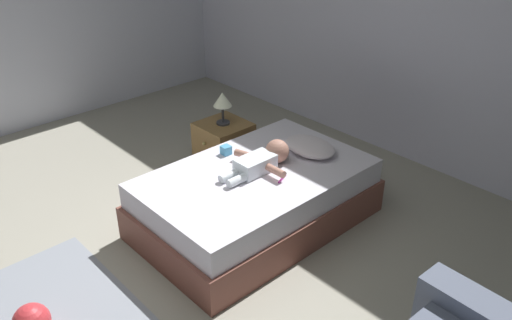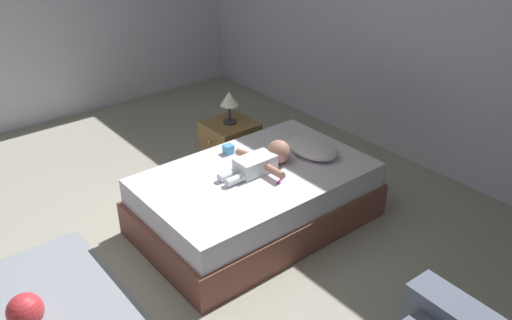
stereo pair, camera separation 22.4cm
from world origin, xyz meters
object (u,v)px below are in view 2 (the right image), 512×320
baby (264,160)px  nightstand (230,145)px  toothbrush (282,179)px  pillow (313,148)px  lamp (229,101)px  toy_ball (25,311)px  bed (256,198)px  toy_block (228,149)px

baby → nightstand: baby is taller
toothbrush → pillow: bearing=108.0°
lamp → toy_ball: bearing=-68.9°
toy_ball → baby: bearing=88.8°
bed → toy_block: bearing=177.6°
nightstand → toy_block: 0.71m
bed → toothbrush: toothbrush is taller
lamp → toy_block: size_ratio=4.05×
baby → toy_block: 0.38m
bed → nightstand: bed is taller
nightstand → lamp: lamp is taller
pillow → toothbrush: bearing=-72.0°
baby → toy_ball: baby is taller
toothbrush → lamp: lamp is taller
toy_ball → toy_block: 1.88m
toy_ball → toothbrush: bearing=82.2°
bed → baby: (-0.00, 0.08, 0.32)m
pillow → lamp: 0.97m
baby → toy_ball: size_ratio=2.80×
lamp → toothbrush: bearing=-16.9°
pillow → toy_block: 0.68m
lamp → toy_block: 0.67m
pillow → baby: baby is taller
toothbrush → nightstand: bearing=163.1°
bed → nightstand: (-0.89, 0.41, -0.01)m
pillow → toy_ball: size_ratio=2.05×
bed → toy_block: size_ratio=23.99×
lamp → pillow: bearing=7.6°
bed → pillow: pillow is taller
pillow → toy_block: size_ratio=6.11×
toothbrush → nightstand: toothbrush is taller
toothbrush → toy_ball: bearing=-97.8°
pillow → toy_ball: 2.37m
baby → toy_ball: (-0.04, -1.87, -0.43)m
bed → nightstand: bearing=155.3°
toothbrush → lamp: (-1.10, 0.34, 0.19)m
baby → lamp: 0.95m
nightstand → toy_ball: (0.85, -2.20, -0.11)m
nightstand → toothbrush: bearing=-16.9°
bed → baby: bearing=92.0°
toothbrush → toy_block: (-0.59, -0.06, 0.03)m
lamp → nightstand: bearing=-90.0°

